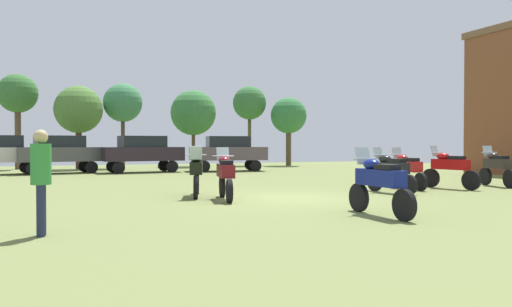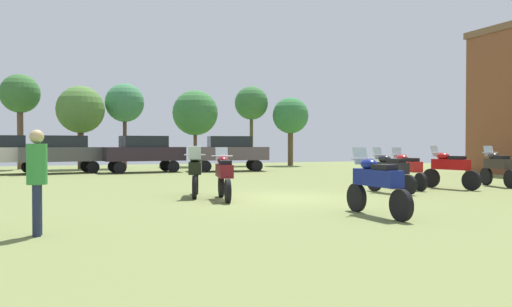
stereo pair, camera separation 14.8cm
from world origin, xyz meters
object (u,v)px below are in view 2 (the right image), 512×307
at_px(motorcycle_6, 450,168).
at_px(motorcycle_5, 390,171).
at_px(car_4, 229,151).
at_px(tree_6, 251,104).
at_px(person_2, 37,173).
at_px(tree_1, 80,110).
at_px(tree_8, 20,95).
at_px(motorcycle_1, 498,167).
at_px(car_5, 61,151).
at_px(motorcycle_10, 377,182).
at_px(tree_3, 125,103).
at_px(motorcycle_4, 407,169).
at_px(tree_4, 195,113).
at_px(motorcycle_11, 224,174).
at_px(car_3, 144,151).
at_px(motorcycle_8, 195,172).
at_px(tree_2, 290,116).

bearing_deg(motorcycle_6, motorcycle_5, 175.70).
bearing_deg(car_4, tree_6, -21.55).
distance_m(person_2, tree_1, 24.39).
xyz_separation_m(car_4, tree_8, (-11.36, 6.55, 3.38)).
height_order(car_4, tree_6, tree_6).
distance_m(motorcycle_1, car_5, 21.00).
bearing_deg(motorcycle_1, car_5, 147.53).
relative_size(motorcycle_10, car_4, 0.51).
xyz_separation_m(motorcycle_5, tree_3, (-5.89, 20.32, 3.46)).
relative_size(motorcycle_4, tree_4, 0.41).
bearing_deg(tree_6, person_2, -117.70).
bearing_deg(motorcycle_5, car_4, 82.98).
bearing_deg(person_2, motorcycle_11, 137.52).
xyz_separation_m(motorcycle_4, car_5, (-11.14, 14.45, 0.46)).
height_order(motorcycle_5, tree_6, tree_6).
height_order(tree_4, tree_6, tree_6).
relative_size(motorcycle_6, car_5, 0.48).
distance_m(motorcycle_6, person_2, 14.01).
bearing_deg(tree_1, tree_4, 9.31).
relative_size(motorcycle_6, motorcycle_10, 0.96).
bearing_deg(motorcycle_10, tree_4, 83.34).
distance_m(motorcycle_1, motorcycle_5, 5.20).
bearing_deg(tree_4, car_3, -125.69).
xyz_separation_m(motorcycle_5, motorcycle_11, (-5.57, -0.02, 0.01)).
relative_size(motorcycle_10, car_5, 0.50).
relative_size(motorcycle_11, tree_1, 0.43).
height_order(motorcycle_4, tree_3, tree_3).
relative_size(motorcycle_1, motorcycle_4, 0.97).
relative_size(tree_4, tree_8, 0.90).
relative_size(tree_6, tree_8, 0.98).
bearing_deg(motorcycle_10, tree_1, 100.79).
height_order(motorcycle_11, tree_3, tree_3).
relative_size(motorcycle_1, motorcycle_10, 0.92).
bearing_deg(car_4, tree_4, 10.82).
bearing_deg(car_5, tree_4, -68.48).
relative_size(car_4, tree_1, 0.88).
bearing_deg(motorcycle_1, car_4, 125.39).
relative_size(tree_1, tree_6, 0.90).
relative_size(motorcycle_5, motorcycle_8, 0.99).
xyz_separation_m(car_5, tree_2, (15.46, 4.57, 2.38)).
xyz_separation_m(motorcycle_8, tree_6, (9.27, 20.12, 3.74)).
height_order(car_3, tree_6, tree_6).
distance_m(car_3, tree_3, 6.25).
bearing_deg(car_3, tree_1, 24.86).
height_order(motorcycle_11, car_5, car_5).
bearing_deg(motorcycle_6, tree_4, 85.80).
xyz_separation_m(motorcycle_5, car_5, (-9.76, 15.44, 0.45)).
bearing_deg(car_5, person_2, 167.00).
xyz_separation_m(motorcycle_10, tree_1, (-5.17, 24.22, 2.91)).
xyz_separation_m(motorcycle_4, motorcycle_5, (-1.39, -0.99, 0.00)).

